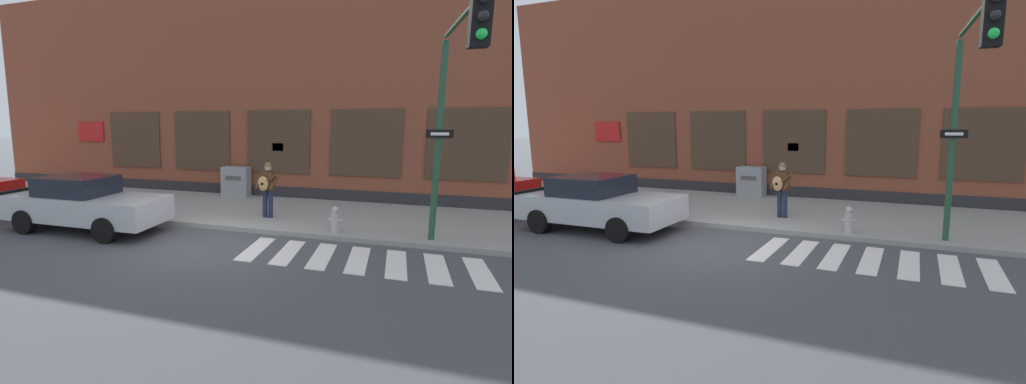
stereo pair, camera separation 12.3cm
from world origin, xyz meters
TOP-DOWN VIEW (x-y plane):
  - ground_plane at (0.00, 0.00)m, footprint 160.00×160.00m
  - sidewalk at (0.00, 3.98)m, footprint 28.00×5.00m
  - building_backdrop at (-0.00, 8.48)m, footprint 28.00×4.06m
  - crosswalk at (3.71, 0.18)m, footprint 5.20×1.90m
  - red_car at (-3.85, 0.25)m, footprint 4.61×2.02m
  - busker at (0.72, 2.87)m, footprint 0.72×0.59m
  - traffic_light at (5.39, 0.63)m, footprint 0.66×3.44m
  - utility_box at (-1.60, 6.03)m, footprint 1.08×0.61m
  - fire_hydrant at (2.94, 1.83)m, footprint 0.38×0.20m

SIDE VIEW (x-z plane):
  - ground_plane at x=0.00m, z-range 0.00..0.00m
  - crosswalk at x=3.71m, z-range 0.00..0.01m
  - sidewalk at x=0.00m, z-range 0.00..0.14m
  - fire_hydrant at x=2.94m, z-range 0.13..0.83m
  - utility_box at x=-1.60m, z-range 0.14..1.31m
  - red_car at x=-3.85m, z-range 0.01..1.54m
  - busker at x=0.72m, z-range 0.25..1.94m
  - traffic_light at x=5.39m, z-range 1.12..6.02m
  - building_backdrop at x=0.00m, z-range -0.01..8.60m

